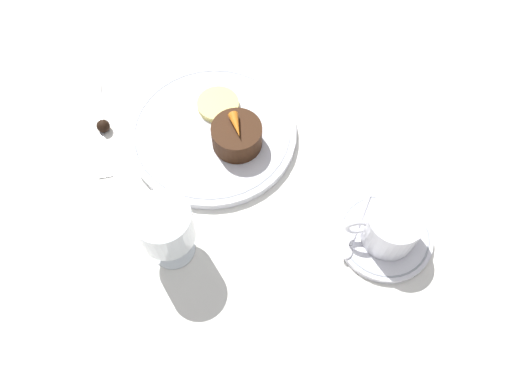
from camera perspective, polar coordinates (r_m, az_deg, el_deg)
The scene contains 11 objects.
ground_plane at distance 0.79m, azimuth -4.95°, elevation 4.26°, with size 3.00×3.00×0.00m, color white.
dinner_plate at distance 0.80m, azimuth -4.81°, elevation 6.79°, with size 0.27×0.27×0.01m.
saucer at distance 0.73m, azimuth 14.45°, elevation -4.91°, with size 0.14×0.14×0.01m.
coffee_cup at distance 0.70m, azimuth 15.22°, elevation -3.82°, with size 0.10×0.08×0.06m.
spoon at distance 0.72m, azimuth 11.18°, elevation -4.64°, with size 0.06×0.10×0.00m.
wine_glass at distance 0.65m, azimuth -10.31°, elevation -3.98°, with size 0.08×0.08×0.11m.
fork at distance 0.83m, azimuth -17.16°, elevation 5.93°, with size 0.05×0.19×0.01m.
dessert_cake at distance 0.76m, azimuth -2.20°, elevation 6.42°, with size 0.08×0.08×0.04m.
carrot_garnish at distance 0.74m, azimuth -2.28°, elevation 7.63°, with size 0.02×0.04×0.02m.
pineapple_slice at distance 0.82m, azimuth -4.36°, elevation 9.95°, with size 0.07×0.07×0.01m.
chocolate_truffle at distance 0.84m, azimuth -17.06°, elevation 7.22°, with size 0.02×0.02×0.02m.
Camera 1 is at (-0.05, 0.42, 0.66)m, focal length 35.00 mm.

